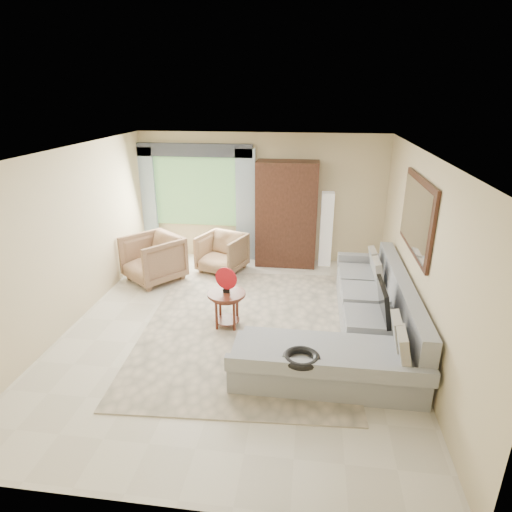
# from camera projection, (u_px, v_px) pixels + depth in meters

# --- Properties ---
(ground) EXTENTS (6.00, 6.00, 0.00)m
(ground) POSITION_uv_depth(u_px,v_px,m) (237.00, 328.00, 6.43)
(ground) COLOR silver
(ground) RESTS_ON ground
(area_rug) EXTENTS (3.22, 4.16, 0.02)m
(area_rug) POSITION_uv_depth(u_px,v_px,m) (246.00, 326.00, 6.48)
(area_rug) COLOR beige
(area_rug) RESTS_ON ground
(sectional_sofa) EXTENTS (2.30, 3.46, 0.90)m
(sectional_sofa) POSITION_uv_depth(u_px,v_px,m) (360.00, 326.00, 5.95)
(sectional_sofa) COLOR gray
(sectional_sofa) RESTS_ON ground
(tv_screen) EXTENTS (0.14, 0.74, 0.48)m
(tv_screen) POSITION_uv_depth(u_px,v_px,m) (384.00, 301.00, 5.70)
(tv_screen) COLOR black
(tv_screen) RESTS_ON sectional_sofa
(garden_hose) EXTENTS (0.43, 0.43, 0.09)m
(garden_hose) POSITION_uv_depth(u_px,v_px,m) (301.00, 358.00, 4.78)
(garden_hose) COLOR black
(garden_hose) RESTS_ON sectional_sofa
(coffee_table) EXTENTS (0.57, 0.57, 0.57)m
(coffee_table) POSITION_uv_depth(u_px,v_px,m) (227.00, 309.00, 6.39)
(coffee_table) COLOR #481E13
(coffee_table) RESTS_ON ground
(red_disc) EXTENTS (0.33, 0.11, 0.34)m
(red_disc) POSITION_uv_depth(u_px,v_px,m) (226.00, 278.00, 6.21)
(red_disc) COLOR red
(red_disc) RESTS_ON coffee_table
(armchair_left) EXTENTS (1.31, 1.32, 0.86)m
(armchair_left) POSITION_uv_depth(u_px,v_px,m) (153.00, 259.00, 7.95)
(armchair_left) COLOR #936950
(armchair_left) RESTS_ON ground
(armchair_right) EXTENTS (1.04, 1.05, 0.75)m
(armchair_right) POSITION_uv_depth(u_px,v_px,m) (222.00, 253.00, 8.38)
(armchair_right) COLOR #A18057
(armchair_right) RESTS_ON ground
(potted_plant) EXTENTS (0.47, 0.41, 0.50)m
(potted_plant) POSITION_uv_depth(u_px,v_px,m) (158.00, 254.00, 8.67)
(potted_plant) COLOR #999999
(potted_plant) RESTS_ON ground
(armoire) EXTENTS (1.20, 0.55, 2.10)m
(armoire) POSITION_uv_depth(u_px,v_px,m) (287.00, 214.00, 8.51)
(armoire) COLOR black
(armoire) RESTS_ON ground
(floor_lamp) EXTENTS (0.24, 0.24, 1.50)m
(floor_lamp) POSITION_uv_depth(u_px,v_px,m) (326.00, 229.00, 8.57)
(floor_lamp) COLOR silver
(floor_lamp) RESTS_ON ground
(window) EXTENTS (1.80, 0.04, 1.40)m
(window) POSITION_uv_depth(u_px,v_px,m) (196.00, 192.00, 8.84)
(window) COLOR #669E59
(window) RESTS_ON wall_back
(curtain_left) EXTENTS (0.40, 0.08, 2.30)m
(curtain_left) POSITION_uv_depth(u_px,v_px,m) (147.00, 203.00, 8.98)
(curtain_left) COLOR #9EB7CC
(curtain_left) RESTS_ON ground
(curtain_right) EXTENTS (0.40, 0.08, 2.30)m
(curtain_right) POSITION_uv_depth(u_px,v_px,m) (246.00, 206.00, 8.72)
(curtain_right) COLOR #9EB7CC
(curtain_right) RESTS_ON ground
(valance) EXTENTS (2.40, 0.12, 0.26)m
(valance) POSITION_uv_depth(u_px,v_px,m) (193.00, 150.00, 8.47)
(valance) COLOR #1E232D
(valance) RESTS_ON wall_back
(wall_mirror) EXTENTS (0.05, 1.70, 1.05)m
(wall_mirror) POSITION_uv_depth(u_px,v_px,m) (417.00, 216.00, 5.83)
(wall_mirror) COLOR black
(wall_mirror) RESTS_ON wall_right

